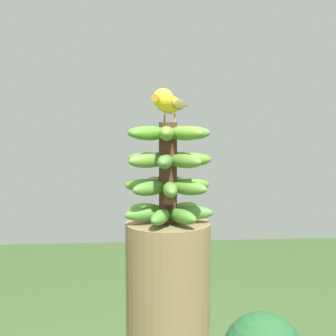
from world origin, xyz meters
TOP-DOWN VIEW (x-y plane):
  - banana_bunch at (0.00, -0.00)m, footprint 0.25×0.25m
  - perched_bird at (-0.01, -0.00)m, footprint 0.21×0.12m

SIDE VIEW (x-z plane):
  - banana_bunch at x=0.00m, z-range 1.15..1.43m
  - perched_bird at x=-0.01m, z-range 1.44..1.53m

